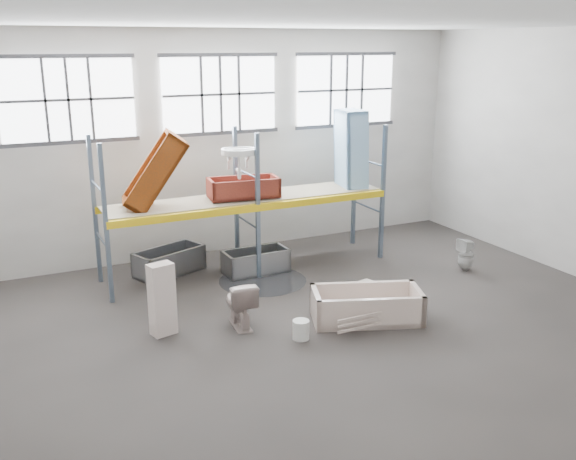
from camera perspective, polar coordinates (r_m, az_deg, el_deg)
floor at (r=10.93m, az=3.46°, el=-9.33°), size 12.00×10.00×0.10m
ceiling at (r=9.86m, az=3.99°, el=18.46°), size 12.00×10.00×0.10m
wall_back at (r=14.63m, az=-6.10°, el=7.68°), size 12.00×0.10×5.00m
window_left at (r=13.66m, az=-19.05°, el=10.94°), size 2.60×0.04×1.60m
window_mid at (r=14.40m, az=-6.08°, el=11.96°), size 2.60×0.04×1.60m
window_right at (r=15.77m, az=5.18°, el=12.35°), size 2.60×0.04×1.60m
rack_upright_la at (r=12.05m, az=-15.95°, el=0.40°), size 0.08×0.08×3.00m
rack_upright_lb at (r=13.20m, az=-16.88°, el=1.69°), size 0.08×0.08×3.00m
rack_upright_ma at (r=12.86m, az=-2.71°, el=2.01°), size 0.08×0.08×3.00m
rack_upright_mb at (r=13.94m, az=-4.65°, el=3.10°), size 0.08×0.08×3.00m
rack_upright_ra at (r=14.26m, az=8.46°, el=3.28°), size 0.08×0.08×3.00m
rack_upright_rb at (r=15.24m, az=5.94°, el=4.22°), size 0.08×0.08×3.00m
rack_beam_front at (r=12.86m, az=-2.71°, el=2.01°), size 6.00×0.10×0.14m
rack_beam_back at (r=13.94m, az=-4.65°, el=3.10°), size 6.00×0.10×0.14m
shelf_deck at (r=13.38m, az=-3.73°, el=2.91°), size 5.90×1.10×0.03m
wet_patch at (r=13.13m, az=-2.28°, el=-4.53°), size 1.80×1.80×0.00m
bathtub_beige at (r=11.32m, az=7.03°, el=-6.67°), size 2.08×1.49×0.55m
cistern_spare at (r=11.87m, az=6.67°, el=-5.53°), size 0.45×0.29×0.39m
sink_in_tub at (r=11.47m, az=4.94°, el=-6.93°), size 0.62×0.62×0.16m
toilet_beige at (r=10.99m, az=-4.34°, el=-6.52°), size 0.55×0.86×0.84m
cistern_tall at (r=10.79m, az=-11.18°, el=-6.09°), size 0.45×0.34×1.24m
toilet_white at (r=14.11m, az=15.61°, el=-2.12°), size 0.35×0.35×0.71m
steel_tub_left at (r=13.69m, az=-10.56°, el=-2.75°), size 1.60×1.17×0.53m
steel_tub_right at (r=13.52m, az=-2.90°, el=-2.81°), size 1.36×0.66×0.49m
rust_tub_flat at (r=13.22m, az=-4.00°, el=3.82°), size 1.51×0.85×0.40m
rust_tub_tilted at (r=12.61m, az=-11.80°, el=5.10°), size 1.43×0.99×1.60m
sink_on_shelf at (r=12.88m, az=-4.36°, el=4.72°), size 0.81×0.69×0.63m
blue_tub_upright at (r=14.32m, az=5.65°, el=7.09°), size 0.69×0.91×1.79m
bucket at (r=10.60m, az=1.16°, el=-8.89°), size 0.33×0.33×0.32m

